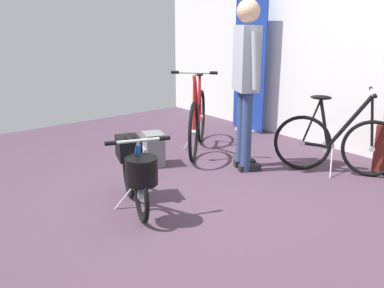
# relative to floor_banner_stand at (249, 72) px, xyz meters

# --- Properties ---
(ground_plane) EXTENTS (7.37, 7.37, 0.00)m
(ground_plane) POSITION_rel_floor_banner_stand_xyz_m (1.62, -2.48, -0.87)
(ground_plane) COLOR #473342
(back_wall) EXTENTS (7.37, 0.10, 2.68)m
(back_wall) POSITION_rel_floor_banner_stand_xyz_m (1.62, 0.24, 0.47)
(back_wall) COLOR white
(back_wall) RESTS_ON ground_plane
(floor_banner_stand) EXTENTS (0.60, 0.36, 1.91)m
(floor_banner_stand) POSITION_rel_floor_banner_stand_xyz_m (0.00, 0.00, 0.00)
(floor_banner_stand) COLOR #B7B7BC
(floor_banner_stand) RESTS_ON ground_plane
(folding_bike_foreground) EXTENTS (0.95, 0.55, 0.71)m
(folding_bike_foreground) POSITION_rel_floor_banner_stand_xyz_m (1.34, -2.77, -0.48)
(folding_bike_foreground) COLOR black
(folding_bike_foreground) RESTS_ON ground_plane
(display_bike_left) EXTENTS (1.09, 1.13, 1.06)m
(display_bike_left) POSITION_rel_floor_banner_stand_xyz_m (0.34, -1.26, -0.47)
(display_bike_left) COLOR black
(display_bike_left) RESTS_ON ground_plane
(display_bike_right) EXTENTS (1.13, 0.79, 0.93)m
(display_bike_right) POSITION_rel_floor_banner_stand_xyz_m (1.89, -0.59, -0.52)
(display_bike_right) COLOR black
(display_bike_right) RESTS_ON ground_plane
(visitor_near_wall) EXTENTS (0.48, 0.37, 1.82)m
(visitor_near_wall) POSITION_rel_floor_banner_stand_xyz_m (1.17, -1.27, 0.19)
(visitor_near_wall) COLOR navy
(visitor_near_wall) RESTS_ON ground_plane
(backpack_on_floor) EXTENTS (0.32, 0.30, 0.38)m
(backpack_on_floor) POSITION_rel_floor_banner_stand_xyz_m (0.44, -1.99, -0.68)
(backpack_on_floor) COLOR slate
(backpack_on_floor) RESTS_ON ground_plane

